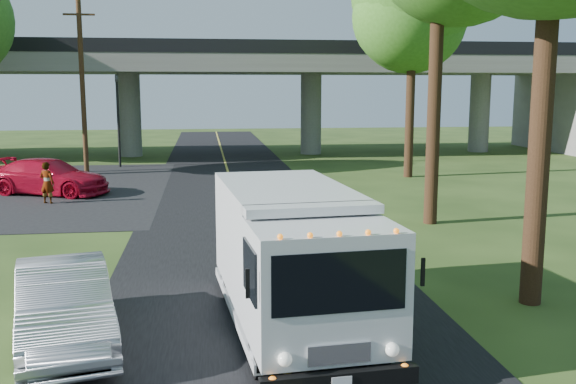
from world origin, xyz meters
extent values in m
plane|color=#273C15|center=(0.00, 0.00, 0.00)|extent=(120.00, 120.00, 0.00)
cube|color=black|center=(0.00, 10.00, 0.01)|extent=(7.00, 90.00, 0.02)
cube|color=gold|center=(0.00, 10.00, 0.03)|extent=(0.12, 90.00, 0.01)
cube|color=slate|center=(0.00, 32.00, 6.00)|extent=(50.00, 9.00, 1.20)
cube|color=black|center=(0.00, 27.60, 6.90)|extent=(50.00, 0.25, 0.80)
cube|color=black|center=(0.00, 36.40, 6.90)|extent=(50.00, 0.25, 0.80)
cube|color=slate|center=(25.00, 32.00, 3.00)|extent=(4.00, 10.00, 6.00)
cylinder|color=slate|center=(-6.00, 32.00, 2.70)|extent=(1.40, 1.40, 5.40)
cylinder|color=slate|center=(6.00, 32.00, 2.70)|extent=(1.40, 1.40, 5.40)
cylinder|color=slate|center=(18.00, 32.00, 2.70)|extent=(1.40, 1.40, 5.40)
cylinder|color=black|center=(-6.00, 26.00, 2.60)|extent=(0.14, 0.14, 5.20)
imported|color=black|center=(-6.00, 26.00, 4.60)|extent=(0.18, 0.22, 1.10)
cylinder|color=#472D19|center=(-7.50, 24.00, 4.50)|extent=(0.26, 0.26, 9.00)
cube|color=#472D19|center=(-7.50, 24.00, 8.20)|extent=(1.60, 0.10, 0.10)
cylinder|color=#382314|center=(5.50, 1.00, 3.50)|extent=(0.44, 0.44, 7.00)
cylinder|color=#382314|center=(6.20, 9.00, 3.85)|extent=(0.44, 0.44, 7.70)
cylinder|color=#382314|center=(9.00, 20.00, 3.32)|extent=(0.44, 0.44, 6.65)
sphere|color=#356C1C|center=(9.00, 20.00, 8.20)|extent=(5.58, 5.58, 5.58)
sphere|color=#356C1C|center=(9.50, 19.60, 8.50)|extent=(4.96, 4.96, 4.96)
cube|color=silver|center=(0.29, 1.04, 1.56)|extent=(2.59, 4.29, 2.10)
cube|color=silver|center=(0.54, -1.85, 1.47)|extent=(2.38, 1.87, 1.92)
cube|color=black|center=(0.61, -2.67, 1.77)|extent=(1.96, 0.24, 0.89)
cube|color=black|center=(0.62, -2.76, 0.35)|extent=(2.34, 0.37, 0.26)
cube|color=silver|center=(0.32, 0.66, 0.28)|extent=(2.70, 5.59, 0.17)
cylinder|color=black|center=(-0.42, -1.74, 0.42)|extent=(0.33, 0.86, 0.84)
cylinder|color=black|center=(1.47, -1.58, 0.42)|extent=(0.33, 0.86, 0.84)
cylinder|color=black|center=(-0.76, 2.16, 0.42)|extent=(0.33, 0.86, 0.84)
cylinder|color=black|center=(1.14, 2.33, 0.42)|extent=(0.33, 0.86, 0.84)
imported|color=#AD0A23|center=(-7.76, 16.74, 0.75)|extent=(5.59, 3.92, 1.50)
imported|color=#9B9CA3|center=(-3.73, 0.00, 0.71)|extent=(2.50, 4.56, 1.43)
imported|color=gray|center=(-7.31, 14.43, 0.82)|extent=(0.70, 0.60, 1.64)
camera|label=1|loc=(-1.23, -11.16, 4.47)|focal=40.00mm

